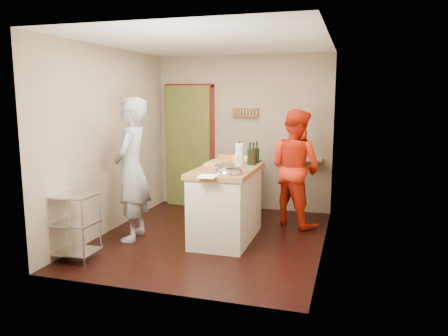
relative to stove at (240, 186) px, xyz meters
The scene contains 10 objects.
floor 1.49m from the stove, 91.94° to the right, with size 3.50×3.50×0.00m, color black.
back_wall 1.03m from the stove, 152.49° to the left, with size 3.00×0.44×2.60m.
left_wall 2.27m from the stove, 137.40° to the right, with size 0.04×3.50×2.60m, color tan.
right_wall 2.20m from the stove, 44.44° to the right, with size 0.04×3.50×2.60m, color tan.
ceiling 2.59m from the stove, 91.94° to the right, with size 3.00×3.50×0.02m, color white.
stove is the anchor object (origin of this frame).
wire_shelving 2.94m from the stove, 116.85° to the right, with size 0.48×0.40×0.80m.
island 1.41m from the stove, 83.06° to the right, with size 0.77×1.46×1.29m.
person_stripe 2.10m from the stove, 121.02° to the right, with size 0.70×0.46×1.91m, color #B5B4B9.
person_red 1.13m from the stove, 24.77° to the right, with size 0.84×0.66×1.73m, color red.
Camera 1 is at (1.82, -5.45, 1.92)m, focal length 35.00 mm.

